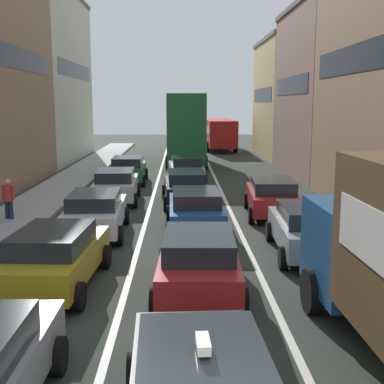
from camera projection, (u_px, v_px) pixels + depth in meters
The scene contains 17 objects.
sidewalk_left at pixel (49, 196), 24.66m from camera, with size 2.60×64.00×0.14m, color #9E9E9E.
lane_stripe_left at pixel (153, 196), 24.78m from camera, with size 0.16×60.00×0.01m, color silver.
lane_stripe_right at pixel (223, 196), 24.85m from camera, with size 0.16×60.00×0.01m, color silver.
building_row_right at pixel (379, 91), 26.47m from camera, with size 7.20×43.90×11.50m.
sedan_centre_lane_second at pixel (199, 260), 12.06m from camera, with size 2.18×4.36×1.49m.
wagon_left_lane_second at pixel (55, 256), 12.43m from camera, with size 2.26×4.39×1.49m.
hatchback_centre_lane_third at pixel (196, 210), 17.85m from camera, with size 2.13×4.33×1.49m.
sedan_left_lane_third at pixel (95, 212), 17.45m from camera, with size 2.18×4.36×1.49m.
coupe_centre_lane_fourth at pixel (186, 186), 22.81m from camera, with size 2.26×4.39×1.49m.
sedan_left_lane_fourth at pixel (116, 185), 23.30m from camera, with size 2.18×4.36×1.49m.
sedan_centre_lane_fifth at pixel (186, 169), 29.03m from camera, with size 2.28×4.40×1.49m.
sedan_left_lane_fifth at pixel (128, 169), 28.90m from camera, with size 2.13×4.33×1.49m.
sedan_right_lane_behind_truck at pixel (308, 228), 15.15m from camera, with size 2.22×4.38×1.49m.
wagon_right_lane_far at pixel (272, 196), 20.41m from camera, with size 2.29×4.41×1.49m.
bus_mid_queue_primary at pixel (186, 126), 37.13m from camera, with size 2.87×10.52×5.06m.
bus_far_queue_secondary at pixel (219, 131), 49.89m from camera, with size 2.86×10.52×2.90m.
pedestrian_near_kerb at pixel (8, 198), 19.27m from camera, with size 0.51×0.34×1.66m.
Camera 1 is at (-0.37, -4.41, 4.44)m, focal length 48.05 mm.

